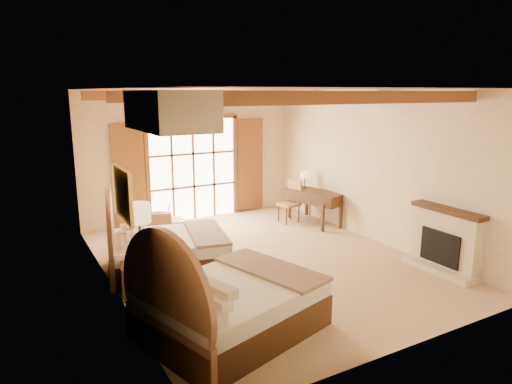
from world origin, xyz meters
TOP-DOWN VIEW (x-y plane):
  - floor at (0.00, 0.00)m, footprint 7.00×7.00m
  - wall_back at (0.00, 3.50)m, footprint 5.50×0.00m
  - wall_left at (-2.75, 0.00)m, footprint 0.00×7.00m
  - wall_right at (2.75, 0.00)m, footprint 0.00×7.00m
  - ceiling at (0.00, 0.00)m, footprint 7.00×7.00m
  - ceiling_beams at (0.00, 0.00)m, footprint 5.39×4.60m
  - french_doors at (0.00, 3.44)m, footprint 3.95×0.08m
  - fireplace at (2.60, -2.00)m, footprint 0.46×1.40m
  - painting at (-2.70, -0.75)m, footprint 0.06×0.95m
  - canopy_valance at (-2.40, -2.00)m, footprint 0.70×1.40m
  - bed_near at (-1.83, -2.07)m, footprint 2.65×2.22m
  - bed_far at (-1.84, 0.48)m, footprint 2.37×1.96m
  - nightstand at (-2.49, -0.34)m, footprint 0.53×0.53m
  - floor_lamp at (-2.50, -0.76)m, footprint 0.34×0.34m
  - armchair at (-1.42, 2.25)m, footprint 0.95×0.96m
  - ottoman at (-1.00, 2.28)m, footprint 0.53×0.53m
  - desk at (2.41, 1.62)m, footprint 1.01×1.59m
  - desk_chair at (1.91, 1.97)m, footprint 0.53×0.52m
  - desk_lamp at (2.42, 2.07)m, footprint 0.20×0.20m

SIDE VIEW (x-z plane):
  - floor at x=0.00m, z-range 0.00..0.00m
  - ottoman at x=-1.00m, z-range 0.00..0.38m
  - nightstand at x=-2.49m, z-range 0.00..0.53m
  - desk_chair at x=1.91m, z-range -0.19..0.83m
  - armchair at x=-1.42m, z-range 0.00..0.71m
  - bed_far at x=-1.84m, z-range -0.27..1.09m
  - desk at x=2.41m, z-range 0.03..0.83m
  - bed_near at x=-1.83m, z-range -0.29..1.17m
  - fireplace at x=2.60m, z-range -0.07..1.09m
  - desk_lamp at x=2.42m, z-range 0.90..1.31m
  - french_doors at x=0.00m, z-range -0.05..2.55m
  - floor_lamp at x=-2.50m, z-range 0.56..2.15m
  - wall_back at x=0.00m, z-range -1.15..4.35m
  - wall_left at x=-2.75m, z-range -1.90..5.10m
  - wall_right at x=2.75m, z-range -1.90..5.10m
  - painting at x=-2.70m, z-range 1.38..2.12m
  - canopy_valance at x=-2.40m, z-range 2.73..3.18m
  - ceiling_beams at x=0.00m, z-range 2.99..3.17m
  - ceiling at x=0.00m, z-range 3.20..3.20m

